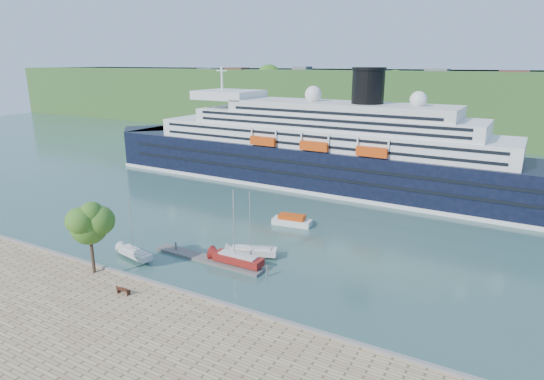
% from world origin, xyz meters
% --- Properties ---
extents(ground, '(400.00, 400.00, 0.00)m').
position_xyz_m(ground, '(0.00, 0.00, 0.00)').
color(ground, '#2D5149').
rests_on(ground, ground).
extents(far_hillside, '(400.00, 50.00, 24.00)m').
position_xyz_m(far_hillside, '(0.00, 145.00, 12.00)').
color(far_hillside, '#315F26').
rests_on(far_hillside, ground).
extents(quay_coping, '(220.00, 0.50, 0.30)m').
position_xyz_m(quay_coping, '(0.00, -0.20, 1.15)').
color(quay_coping, slate).
rests_on(quay_coping, promenade).
extents(cruise_ship, '(117.16, 19.72, 26.23)m').
position_xyz_m(cruise_ship, '(-1.33, 55.56, 13.11)').
color(cruise_ship, black).
rests_on(cruise_ship, ground).
extents(park_bench, '(1.77, 0.83, 1.11)m').
position_xyz_m(park_bench, '(1.40, -3.86, 1.55)').
color(park_bench, '#421E13').
rests_on(park_bench, promenade).
extents(promenade_tree, '(6.24, 6.24, 10.34)m').
position_xyz_m(promenade_tree, '(-6.28, -1.58, 6.17)').
color(promenade_tree, '#2C681B').
rests_on(promenade_tree, promenade).
extents(floating_pontoon, '(17.78, 2.60, 0.39)m').
position_xyz_m(floating_pontoon, '(3.08, 10.14, 0.20)').
color(floating_pontoon, slate).
rests_on(floating_pontoon, ground).
extents(sailboat_white_near, '(6.95, 3.13, 8.67)m').
position_xyz_m(sailboat_white_near, '(-6.23, 5.53, 4.34)').
color(sailboat_white_near, silver).
rests_on(sailboat_white_near, ground).
extents(sailboat_red, '(8.05, 2.24, 10.39)m').
position_xyz_m(sailboat_red, '(7.88, 10.67, 5.19)').
color(sailboat_red, maroon).
rests_on(sailboat_red, ground).
extents(sailboat_white_far, '(7.52, 4.47, 9.39)m').
position_xyz_m(sailboat_white_far, '(8.23, 14.27, 4.70)').
color(sailboat_white_far, silver).
rests_on(sailboat_white_far, ground).
extents(tender_launch, '(7.04, 3.18, 1.88)m').
position_xyz_m(tender_launch, '(6.99, 28.98, 0.94)').
color(tender_launch, '#CF3F0C').
rests_on(tender_launch, ground).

